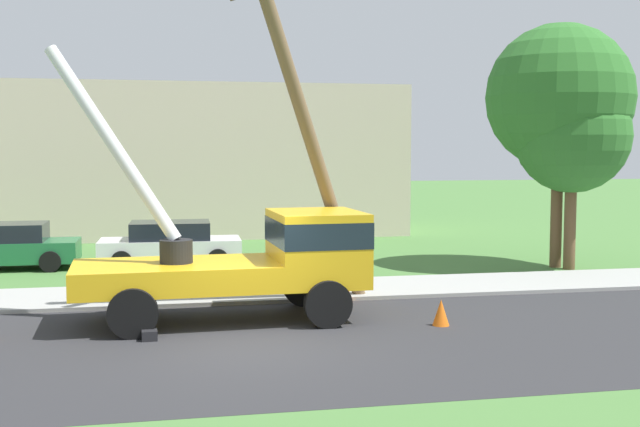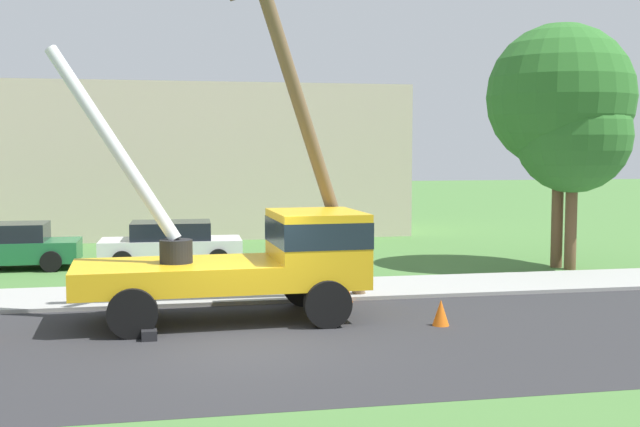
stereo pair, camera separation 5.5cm
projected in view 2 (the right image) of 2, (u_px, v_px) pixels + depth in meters
ground_plane at (214, 259)px, 26.88m from camera, size 120.00×120.00×0.00m
road_asphalt at (253, 345)px, 15.14m from camera, size 80.00×7.83×0.01m
sidewalk_strip at (230, 293)px, 20.38m from camera, size 80.00×2.90×0.10m
utility_truck at (259, 255)px, 17.41m from camera, size 6.85×3.21×5.98m
leaning_utility_pole at (306, 125)px, 18.48m from camera, size 3.63×2.35×8.41m
traffic_cone_ahead at (441, 313)px, 16.80m from camera, size 0.36×0.36×0.56m
traffic_cone_curbside at (346, 291)px, 19.35m from camera, size 0.36×0.36×0.56m
parked_sedan_green at (6, 246)px, 24.65m from camera, size 4.41×2.04×1.42m
parked_sedan_white at (171, 244)px, 25.22m from camera, size 4.45×2.10×1.42m
roadside_tree_near at (560, 98)px, 24.63m from camera, size 4.54×4.54×7.60m
roadside_tree_far at (573, 136)px, 24.30m from camera, size 3.52×3.52×5.89m
lowrise_building_backdrop at (194, 160)px, 34.80m from camera, size 18.00×6.00×6.40m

